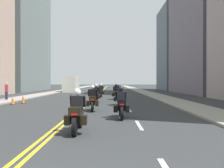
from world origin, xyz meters
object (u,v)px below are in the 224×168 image
motorcycle_6 (102,92)px  motorcycle_1 (122,105)px  motorcycle_5 (117,93)px  parked_truck (73,85)px  motorcycle_0 (78,115)px  traffic_cone_0 (14,100)px  motorcycle_3 (120,97)px  pedestrian_0 (8,91)px  motorcycle_2 (94,101)px  traffic_cone_1 (24,99)px  motorcycle_7 (118,91)px  motorcycle_4 (97,95)px

motorcycle_6 → motorcycle_1: bearing=-85.2°
motorcycle_5 → parked_truck: (-7.65, 19.67, 0.62)m
motorcycle_0 → traffic_cone_0: bearing=119.5°
motorcycle_0 → motorcycle_5: (1.64, 17.66, 0.01)m
motorcycle_5 → parked_truck: bearing=114.6°
motorcycle_5 → traffic_cone_0: bearing=-140.7°
motorcycle_3 → pedestrian_0: (-10.67, 4.87, 0.24)m
parked_truck → motorcycle_2: bearing=-78.8°
traffic_cone_1 → motorcycle_7: bearing=56.5°
motorcycle_7 → parked_truck: bearing=119.5°
pedestrian_0 → motorcycle_6: bearing=-63.1°
motorcycle_2 → parked_truck: 31.02m
motorcycle_2 → pedestrian_0: 12.54m
motorcycle_1 → motorcycle_5: motorcycle_1 is taller
motorcycle_4 → motorcycle_7: 10.79m
motorcycle_0 → motorcycle_2: size_ratio=1.06×
motorcycle_2 → motorcycle_6: size_ratio=1.01×
motorcycle_1 → motorcycle_2: 3.71m
motorcycle_1 → motorcycle_4: (-1.88, 10.64, -0.02)m
motorcycle_6 → parked_truck: bearing=110.5°
motorcycle_0 → pedestrian_0: size_ratio=1.29×
motorcycle_0 → motorcycle_5: size_ratio=0.99×
motorcycle_0 → traffic_cone_1: motorcycle_0 is taller
motorcycle_2 → motorcycle_4: (-0.21, 7.32, -0.01)m
motorcycle_4 → traffic_cone_1: (-6.05, -1.66, -0.24)m
motorcycle_5 → motorcycle_6: size_ratio=1.08×
motorcycle_6 → motorcycle_7: 3.50m
parked_truck → traffic_cone_0: bearing=-91.6°
motorcycle_1 → motorcycle_3: bearing=88.7°
motorcycle_0 → motorcycle_7: motorcycle_0 is taller
motorcycle_7 → parked_truck: parked_truck is taller
motorcycle_5 → traffic_cone_0: (-8.36, -6.08, -0.29)m
motorcycle_5 → parked_truck: size_ratio=0.36×
motorcycle_2 → motorcycle_3: (1.74, 3.92, 0.01)m
motorcycle_6 → parked_truck: 16.56m
motorcycle_5 → pedestrian_0: bearing=-166.1°
motorcycle_5 → motorcycle_7: bearing=91.5°
motorcycle_4 → parked_truck: bearing=105.8°
motorcycle_5 → traffic_cone_1: size_ratio=2.85×
motorcycle_5 → motorcycle_7: motorcycle_5 is taller
motorcycle_7 → pedestrian_0: size_ratio=1.27×
motorcycle_1 → motorcycle_7: (0.17, 21.23, -0.03)m
motorcycle_0 → motorcycle_2: (0.03, 6.92, 0.01)m
motorcycle_0 → motorcycle_3: bearing=80.0°
motorcycle_5 → motorcycle_7: 7.17m
motorcycle_2 → motorcycle_6: (-0.08, 14.99, -0.00)m
motorcycle_2 → motorcycle_6: motorcycle_2 is taller
motorcycle_3 → traffic_cone_1: bearing=167.9°
motorcycle_3 → traffic_cone_0: (-8.49, 0.75, -0.30)m
motorcycle_7 → traffic_cone_1: (-8.09, -12.25, -0.23)m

